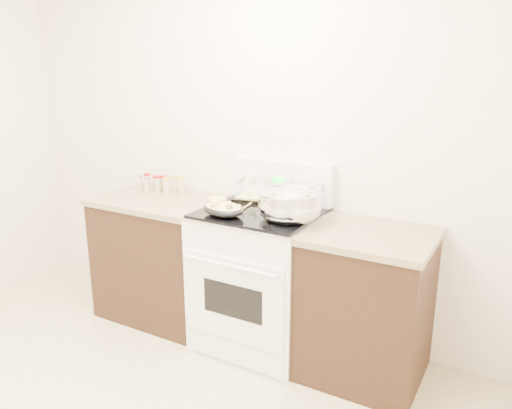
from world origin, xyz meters
The scene contains 10 objects.
room_shell centered at (0.00, 0.00, 1.70)m, with size 4.10×3.60×2.75m.
counter_left centered at (-0.48, 1.43, 0.46)m, with size 0.93×0.67×0.92m.
counter_right centered at (1.08, 1.43, 0.46)m, with size 0.73×0.67×0.92m.
kitchen_range centered at (0.35, 1.42, 0.49)m, with size 0.78×0.73×1.22m.
mixing_bowl centered at (0.59, 1.37, 1.03)m, with size 0.46×0.46×0.23m.
roasting_pan centered at (0.20, 1.22, 0.99)m, with size 0.34×0.27×0.12m.
baking_sheet centered at (0.26, 1.70, 0.96)m, with size 0.49×0.39×0.06m.
wooden_spoon centered at (0.22, 1.43, 0.95)m, with size 0.06×0.26×0.04m.
blue_ladle centered at (0.59, 1.35, 0.98)m, with size 0.13×0.27×0.10m.
spice_jars centered at (-0.62, 1.59, 0.98)m, with size 0.40×0.15×0.13m.
Camera 1 is at (1.85, -1.27, 1.85)m, focal length 35.00 mm.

